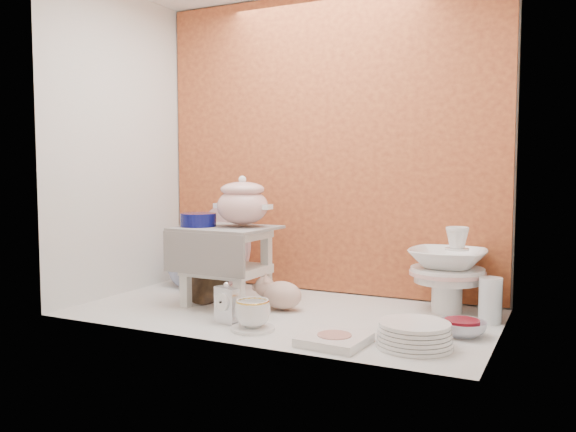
% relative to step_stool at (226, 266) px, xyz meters
% --- Properties ---
extents(ground, '(1.80, 1.80, 0.00)m').
position_rel_step_stool_xyz_m(ground, '(0.28, -0.00, -0.18)').
color(ground, silver).
rests_on(ground, ground).
extents(niche_shell, '(1.86, 1.03, 1.53)m').
position_rel_step_stool_xyz_m(niche_shell, '(0.28, 0.18, 0.75)').
color(niche_shell, '#C96632').
rests_on(niche_shell, ground).
extents(step_stool, '(0.43, 0.37, 0.36)m').
position_rel_step_stool_xyz_m(step_stool, '(0.00, 0.00, 0.00)').
color(step_stool, silver).
rests_on(step_stool, ground).
extents(soup_tureen, '(0.36, 0.36, 0.23)m').
position_rel_step_stool_xyz_m(soup_tureen, '(0.06, 0.04, 0.30)').
color(soup_tureen, white).
rests_on(soup_tureen, step_stool).
extents(cobalt_bowl, '(0.17, 0.17, 0.06)m').
position_rel_step_stool_xyz_m(cobalt_bowl, '(-0.12, -0.04, 0.21)').
color(cobalt_bowl, '#0B0E54').
rests_on(cobalt_bowl, step_stool).
extents(floral_platter, '(0.43, 0.21, 0.44)m').
position_rel_step_stool_xyz_m(floral_platter, '(-0.26, 0.37, 0.04)').
color(floral_platter, silver).
rests_on(floral_platter, ground).
extents(blue_white_vase, '(0.26, 0.26, 0.25)m').
position_rel_step_stool_xyz_m(blue_white_vase, '(-0.42, 0.30, -0.05)').
color(blue_white_vase, silver).
rests_on(blue_white_vase, ground).
extents(lacquer_tray, '(0.25, 0.12, 0.24)m').
position_rel_step_stool_xyz_m(lacquer_tray, '(-0.11, -0.01, -0.06)').
color(lacquer_tray, black).
rests_on(lacquer_tray, ground).
extents(mantel_clock, '(0.12, 0.07, 0.17)m').
position_rel_step_stool_xyz_m(mantel_clock, '(0.17, -0.27, -0.10)').
color(mantel_clock, silver).
rests_on(mantel_clock, ground).
extents(plush_pig, '(0.27, 0.23, 0.14)m').
position_rel_step_stool_xyz_m(plush_pig, '(0.27, 0.03, -0.11)').
color(plush_pig, tan).
rests_on(plush_pig, ground).
extents(teacup_saucer, '(0.20, 0.20, 0.01)m').
position_rel_step_stool_xyz_m(teacup_saucer, '(0.31, -0.31, -0.17)').
color(teacup_saucer, white).
rests_on(teacup_saucer, ground).
extents(gold_rim_teacup, '(0.18, 0.18, 0.11)m').
position_rel_step_stool_xyz_m(gold_rim_teacup, '(0.31, -0.31, -0.11)').
color(gold_rim_teacup, white).
rests_on(gold_rim_teacup, teacup_saucer).
extents(lattice_dish, '(0.24, 0.24, 0.03)m').
position_rel_step_stool_xyz_m(lattice_dish, '(0.67, -0.35, -0.17)').
color(lattice_dish, white).
rests_on(lattice_dish, ground).
extents(dinner_plate_stack, '(0.34, 0.34, 0.09)m').
position_rel_step_stool_xyz_m(dinner_plate_stack, '(0.93, -0.26, -0.14)').
color(dinner_plate_stack, white).
rests_on(dinner_plate_stack, ground).
extents(crystal_bowl, '(0.21, 0.21, 0.06)m').
position_rel_step_stool_xyz_m(crystal_bowl, '(1.06, -0.04, -0.15)').
color(crystal_bowl, silver).
rests_on(crystal_bowl, ground).
extents(clear_glass_vase, '(0.11, 0.11, 0.19)m').
position_rel_step_stool_xyz_m(clear_glass_vase, '(1.12, 0.21, -0.09)').
color(clear_glass_vase, silver).
rests_on(clear_glass_vase, ground).
extents(porcelain_tower, '(0.44, 0.44, 0.38)m').
position_rel_step_stool_xyz_m(porcelain_tower, '(0.93, 0.31, 0.01)').
color(porcelain_tower, white).
rests_on(porcelain_tower, ground).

